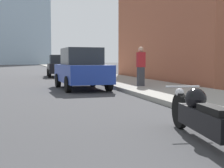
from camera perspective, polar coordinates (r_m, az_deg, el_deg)
sidewalk at (r=40.44m, az=-7.76°, el=2.59°), size 3.38×240.00×0.15m
motorcycle at (r=4.95m, az=16.19°, el=-5.69°), size 0.68×2.72×0.80m
parked_car_blue at (r=13.67m, az=-5.60°, el=2.73°), size 2.05×4.19×1.79m
parked_car_black at (r=24.57m, az=-9.61°, el=3.26°), size 1.91×4.51×1.68m
pedestrian at (r=13.53m, az=5.30°, el=3.33°), size 0.36×0.24×1.69m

